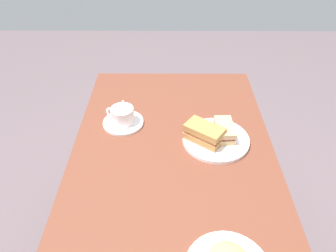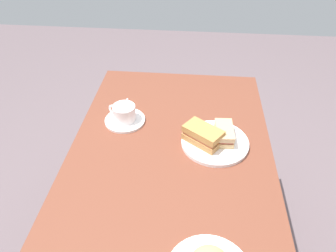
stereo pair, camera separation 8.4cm
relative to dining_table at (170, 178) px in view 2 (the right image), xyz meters
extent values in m
cube|color=brown|center=(0.00, 0.00, 0.10)|extent=(1.18, 0.74, 0.05)
cylinder|color=brown|center=(-0.51, -0.30, -0.29)|extent=(0.07, 0.07, 0.72)
cylinder|color=brown|center=(-0.51, 0.30, -0.29)|extent=(0.07, 0.07, 0.72)
cylinder|color=white|center=(-0.08, 0.16, 0.13)|extent=(0.25, 0.25, 0.01)
cube|color=tan|center=(-0.10, 0.19, 0.14)|extent=(0.12, 0.07, 0.02)
cube|color=#B25046|center=(-0.10, 0.19, 0.16)|extent=(0.11, 0.06, 0.01)
cube|color=tan|center=(-0.10, 0.19, 0.17)|extent=(0.12, 0.07, 0.02)
cube|color=#B57F45|center=(-0.07, 0.12, 0.15)|extent=(0.15, 0.16, 0.03)
cube|color=#B66742|center=(-0.07, 0.12, 0.17)|extent=(0.13, 0.15, 0.01)
cube|color=#B78143|center=(-0.07, 0.12, 0.18)|extent=(0.15, 0.16, 0.03)
cylinder|color=white|center=(-0.18, -0.20, 0.13)|extent=(0.16, 0.16, 0.01)
cylinder|color=white|center=(-0.18, -0.20, 0.16)|extent=(0.09, 0.09, 0.06)
cylinder|color=#B37353|center=(-0.18, -0.20, 0.19)|extent=(0.08, 0.08, 0.01)
torus|color=white|center=(-0.20, -0.25, 0.16)|extent=(0.02, 0.05, 0.04)
cube|color=silver|center=(-0.29, -0.21, 0.13)|extent=(0.08, 0.02, 0.00)
ellipsoid|color=silver|center=(-0.24, -0.21, 0.13)|extent=(0.03, 0.02, 0.01)
camera|label=1|loc=(0.84, -0.01, 0.93)|focal=34.40mm
camera|label=2|loc=(0.83, 0.07, 0.93)|focal=34.40mm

